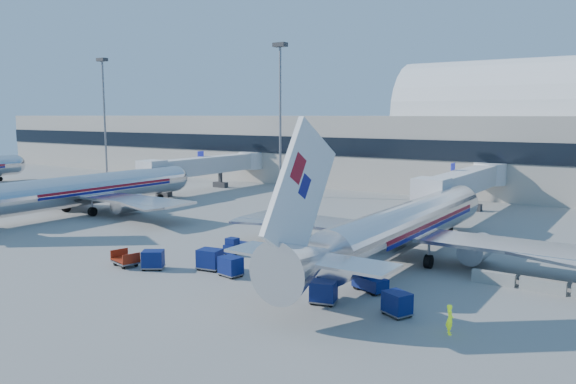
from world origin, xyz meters
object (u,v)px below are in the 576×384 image
Objects in this scene: tug_lead at (270,270)px; cart_train_c at (153,259)px; jetbridge_near at (467,182)px; mast_far_west at (104,101)px; ramp_worker at (450,319)px; cart_solo_near at (324,292)px; airliner_mid at (85,190)px; cart_open_red at (126,261)px; barrier_mid at (543,286)px; cart_train_b at (210,259)px; tug_left at (235,246)px; cart_solo_far at (397,303)px; barrier_near at (493,278)px; tug_right at (369,280)px; jetbridge_mid at (211,165)px; airliner_main at (403,227)px; mast_west at (280,97)px; cart_train_a at (231,266)px.

tug_lead is 9.64m from cart_train_c.
jetbridge_near is 68.47m from mast_far_west.
mast_far_west reaches higher than ramp_worker.
cart_train_c is 1.09× the size of cart_solo_near.
mast_far_west is 81.04m from cart_solo_near.
airliner_mid is 14.68× the size of cart_open_red.
barrier_mid is 1.18× the size of cart_open_red.
cart_train_b is 11.66m from cart_solo_near.
tug_left is (-10.86, -32.19, -3.25)m from jetbridge_near.
airliner_mid reaches higher than cart_solo_near.
cart_solo_near is 0.97× the size of cart_solo_far.
jetbridge_near is 41.37m from ramp_worker.
cart_train_c is at bearing -154.98° from barrier_near.
barrier_near is 9.36m from tug_right.
barrier_mid is at bearing 4.36° from tug_lead.
tug_lead is at bearing -149.23° from tug_right.
tug_lead is at bearing -0.33° from cart_train_b.
airliner_mid is 18.82× the size of cart_solo_near.
tug_right is (-10.11, -6.42, 0.29)m from barrier_mid.
jetbridge_mid is at bearing 152.65° from barrier_mid.
airliner_main is at bearing 118.41° from tug_right.
barrier_near is 13.27m from cart_solo_near.
cart_train_c is at bearing -179.95° from tug_lead.
tug_left is 1.07× the size of cart_train_c.
airliner_mid is at bearing 76.63° from tug_left.
mast_west is at bearing -178.32° from jetbridge_near.
jetbridge_mid reaches higher than cart_train_c.
cart_open_red is (26.38, -40.32, -3.50)m from jetbridge_mid.
tug_lead is at bearing 35.22° from cart_train_a.
airliner_main is 14.68× the size of cart_open_red.
cart_open_red is at bearing 147.87° from tug_left.
jetbridge_mid reaches higher than cart_train_b.
tug_left is 14.98m from cart_solo_near.
tug_right is 12.95m from cart_train_b.
mast_west reaches higher than ramp_worker.
cart_train_b is 0.97× the size of cart_train_c.
cart_solo_near is 17.96m from cart_open_red.
jetbridge_near is (39.60, 26.30, 1.00)m from airliner_mid.
cart_train_c is at bearing -69.51° from mast_west.
cart_train_b is at bearing 179.19° from cart_train_a.
cart_train_a is (-9.08, -11.54, -2.12)m from airliner_main.
mast_west is at bearing 120.61° from cart_open_red.
mast_west is at bearing 64.79° from airliner_mid.
mast_far_west is at bearing 137.68° from airliner_mid.
ramp_worker is (17.41, -1.99, 0.05)m from cart_train_a.
cart_train_c is at bearing -143.98° from tug_right.
tug_left is (28.74, -5.89, -2.25)m from airliner_mid.
tug_right is (3.59, -35.23, -3.19)m from jetbridge_near.
barrier_near is 1.57× the size of cart_train_a.
cart_train_b is (-22.88, -8.56, 0.44)m from barrier_mid.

